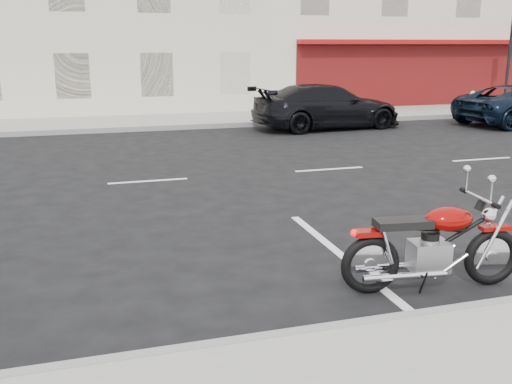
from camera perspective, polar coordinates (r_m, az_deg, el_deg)
The scene contains 7 objects.
ground at distance 12.16m, azimuth -1.34°, elevation 1.71°, with size 120.00×120.00×0.00m, color black.
sidewalk_far at distance 20.40m, azimuth -21.83°, elevation 6.12°, with size 80.00×3.40×0.15m, color gray.
curb_far at distance 18.73m, azimuth -22.26°, elevation 5.43°, with size 80.00×0.12×0.16m, color gray.
traffic_light at distance 25.81m, azimuth 24.17°, elevation 13.01°, with size 0.26×0.30×3.80m.
fire_hydrant at distance 25.10m, azimuth 20.80°, elevation 8.66°, with size 0.20×0.20×0.72m.
motorcycle at distance 7.08m, azimuth 22.81°, elevation -4.85°, with size 2.14×0.71×1.07m.
car_far at distance 19.05m, azimuth 7.11°, elevation 8.49°, with size 2.03×4.99×1.45m, color black.
Camera 1 is at (-3.09, -11.44, 2.70)m, focal length 40.00 mm.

